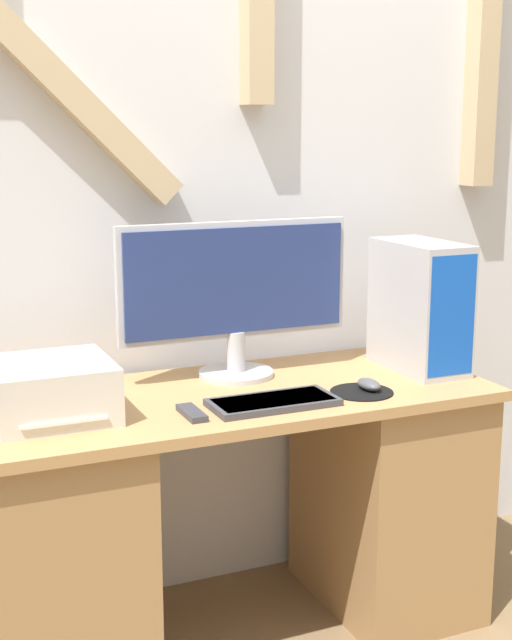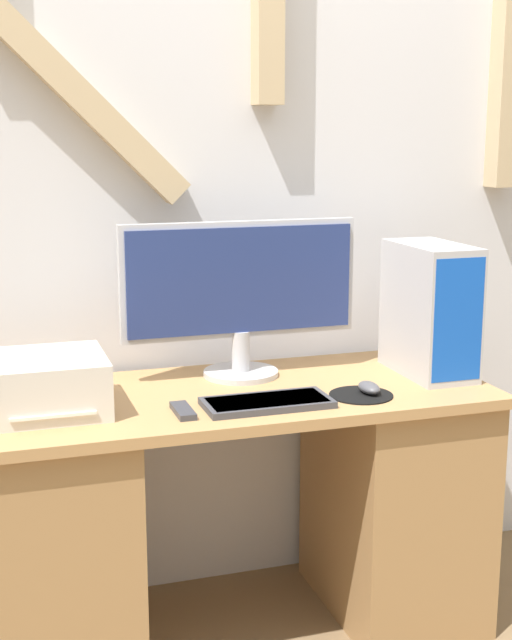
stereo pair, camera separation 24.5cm
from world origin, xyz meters
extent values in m
cube|color=silver|center=(0.00, 0.66, 1.35)|extent=(6.40, 0.05, 2.70)
cube|color=tan|center=(1.01, 0.59, 1.76)|extent=(0.08, 0.08, 0.99)
cube|color=tan|center=(-0.42, 0.59, 1.61)|extent=(0.75, 0.08, 0.75)
cube|color=tan|center=(0.00, 0.30, 0.72)|extent=(1.44, 0.60, 0.03)
cube|color=#A4794B|center=(-0.51, 0.30, 0.35)|extent=(0.40, 0.56, 0.71)
cube|color=#A4794B|center=(0.51, 0.30, 0.35)|extent=(0.40, 0.56, 0.71)
cylinder|color=#B7B7BC|center=(0.07, 0.45, 0.74)|extent=(0.22, 0.22, 0.02)
cylinder|color=#B7B7BC|center=(0.07, 0.45, 0.81)|extent=(0.05, 0.05, 0.12)
cube|color=#B7B7BC|center=(0.07, 0.46, 1.02)|extent=(0.70, 0.03, 0.34)
cube|color=navy|center=(0.07, 0.44, 1.02)|extent=(0.67, 0.01, 0.31)
cube|color=#3D3D42|center=(0.05, 0.14, 0.75)|extent=(0.34, 0.16, 0.02)
cube|color=#5B5B60|center=(0.05, 0.14, 0.75)|extent=(0.31, 0.13, 0.01)
cylinder|color=black|center=(0.32, 0.15, 0.74)|extent=(0.18, 0.18, 0.00)
ellipsoid|color=#4C4C51|center=(0.35, 0.16, 0.76)|extent=(0.05, 0.09, 0.03)
cube|color=#B2B2B7|center=(0.61, 0.31, 0.93)|extent=(0.17, 0.33, 0.39)
cube|color=blue|center=(0.61, 0.15, 0.93)|extent=(0.15, 0.01, 0.35)
cube|color=beige|center=(-0.51, 0.28, 0.81)|extent=(0.30, 0.29, 0.15)
cube|color=white|center=(-0.51, 0.19, 0.77)|extent=(0.21, 0.13, 0.01)
cube|color=#38383D|center=(-0.18, 0.15, 0.74)|extent=(0.04, 0.13, 0.02)
camera|label=1|loc=(-0.90, -1.90, 1.45)|focal=50.00mm
camera|label=2|loc=(-0.67, -1.99, 1.45)|focal=50.00mm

